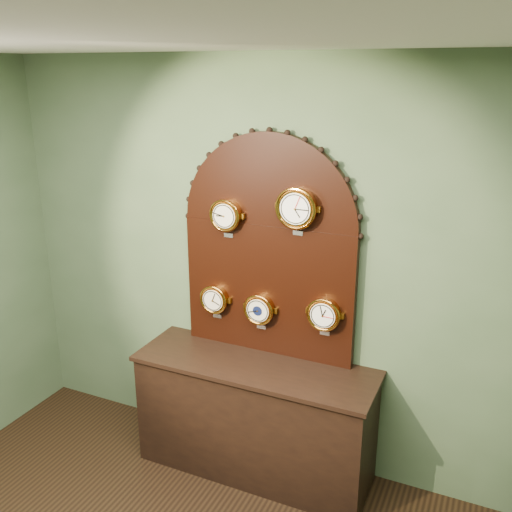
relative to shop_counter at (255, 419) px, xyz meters
The scene contains 8 objects.
wall_back 1.04m from the shop_counter, 90.00° to the left, with size 4.00×4.00×0.00m, color #496042.
shop_counter is the anchor object (origin of this frame).
display_board 1.25m from the shop_counter, 90.00° to the left, with size 1.26×0.06×1.53m.
roman_clock 1.42m from the shop_counter, 151.00° to the left, with size 0.22×0.08×0.27m.
arabic_clock 1.50m from the shop_counter, 35.38° to the left, with size 0.27×0.08×0.32m.
hygrometer 0.87m from the shop_counter, 157.76° to the left, with size 0.21×0.08×0.26m.
barometer 0.77m from the shop_counter, 102.88° to the left, with size 0.22×0.08×0.27m.
tide_clock 0.92m from the shop_counter, 20.20° to the left, with size 0.22×0.08×0.27m.
Camera 1 is at (1.39, -0.81, 2.70)m, focal length 39.74 mm.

